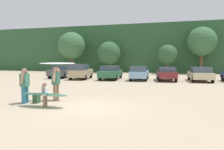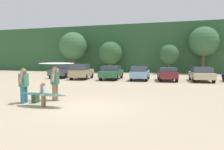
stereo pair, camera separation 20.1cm
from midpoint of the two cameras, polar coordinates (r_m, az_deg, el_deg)
The scene contains 18 objects.
ground_plane at distance 10.17m, azimuth -6.64°, elevation -8.35°, with size 120.00×120.00×0.00m, color tan.
hillside_ridge at distance 43.15m, azimuth 11.26°, elevation 6.47°, with size 108.00×12.00×8.17m, color #2D5633.
tree_far_right at distance 38.62m, azimuth -10.50°, elevation 7.35°, with size 4.64×4.64×6.81m.
tree_center_left at distance 36.57m, azimuth -0.94°, elevation 5.60°, with size 3.82×3.82×5.11m.
tree_far_left at distance 34.56m, azimuth 13.92°, elevation 5.13°, with size 2.93×2.93×4.40m.
tree_ridge_back at distance 36.27m, azimuth 21.94°, elevation 7.92°, with size 4.43×4.43×7.08m.
parked_car_dark_gray at distance 27.25m, azimuth -13.04°, elevation 0.98°, with size 2.44×4.51×1.46m.
parked_car_tan at distance 24.66m, azimuth -8.32°, elevation 0.90°, with size 2.36×4.25×1.69m.
parked_car_forest_green at distance 24.26m, azimuth -0.58°, elevation 0.75°, with size 2.28×4.88×1.50m.
parked_car_sky_blue at distance 23.45m, azimuth 6.79°, elevation 0.58°, with size 2.01×4.33×1.49m.
parked_car_maroon at distance 23.23m, azimuth 13.56°, elevation 0.39°, with size 2.31×4.25×1.38m.
parked_car_champagne at distance 23.77m, azimuth 21.52°, elevation 0.34°, with size 2.26×4.45×1.44m.
person_adult at distance 12.14m, azimuth -14.68°, elevation -1.61°, with size 0.40×0.90×1.79m.
person_child at distance 10.61m, azimuth -17.41°, elevation -4.50°, with size 0.25×0.48×1.13m.
person_companion at distance 11.81m, azimuth -21.99°, elevation -2.06°, with size 0.39×0.85×1.74m.
surfboard_white at distance 12.09m, azimuth -14.32°, elevation 2.93°, with size 1.97×1.12×0.13m.
surfboard_teal at distance 10.66m, azimuth -17.48°, elevation -4.83°, with size 2.34×0.68×0.30m.
backpack_dropped at distance 11.80m, azimuth -19.31°, elevation -5.72°, with size 0.24×0.34×0.45m.
Camera 1 is at (3.80, -9.17, 2.17)m, focal length 35.55 mm.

